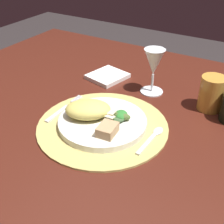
{
  "coord_description": "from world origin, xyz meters",
  "views": [
    {
      "loc": [
        0.39,
        -0.65,
        1.22
      ],
      "look_at": [
        0.03,
        -0.05,
        0.77
      ],
      "focal_mm": 47.33,
      "sensor_mm": 36.0,
      "label": 1
    }
  ],
  "objects_px": {
    "amber_tumbler": "(212,93)",
    "dining_table": "(112,146)",
    "dinner_plate": "(103,122)",
    "spoon": "(154,136)",
    "wine_glass": "(154,64)",
    "fork": "(63,109)",
    "napkin": "(107,76)"
  },
  "relations": [
    {
      "from": "spoon",
      "to": "napkin",
      "type": "height_order",
      "value": "napkin"
    },
    {
      "from": "napkin",
      "to": "wine_glass",
      "type": "height_order",
      "value": "wine_glass"
    },
    {
      "from": "wine_glass",
      "to": "dining_table",
      "type": "bearing_deg",
      "value": -112.49
    },
    {
      "from": "dinner_plate",
      "to": "napkin",
      "type": "relative_size",
      "value": 1.94
    },
    {
      "from": "dining_table",
      "to": "amber_tumbler",
      "type": "bearing_deg",
      "value": 29.48
    },
    {
      "from": "napkin",
      "to": "amber_tumbler",
      "type": "distance_m",
      "value": 0.37
    },
    {
      "from": "spoon",
      "to": "napkin",
      "type": "distance_m",
      "value": 0.37
    },
    {
      "from": "dinner_plate",
      "to": "napkin",
      "type": "distance_m",
      "value": 0.3
    },
    {
      "from": "wine_glass",
      "to": "amber_tumbler",
      "type": "relative_size",
      "value": 1.42
    },
    {
      "from": "napkin",
      "to": "dining_table",
      "type": "bearing_deg",
      "value": -53.99
    },
    {
      "from": "amber_tumbler",
      "to": "dining_table",
      "type": "bearing_deg",
      "value": -150.52
    },
    {
      "from": "napkin",
      "to": "spoon",
      "type": "bearing_deg",
      "value": -39.69
    },
    {
      "from": "spoon",
      "to": "fork",
      "type": "bearing_deg",
      "value": -175.84
    },
    {
      "from": "fork",
      "to": "napkin",
      "type": "height_order",
      "value": "napkin"
    },
    {
      "from": "dinner_plate",
      "to": "spoon",
      "type": "distance_m",
      "value": 0.14
    },
    {
      "from": "dinner_plate",
      "to": "spoon",
      "type": "bearing_deg",
      "value": 9.34
    },
    {
      "from": "wine_glass",
      "to": "fork",
      "type": "bearing_deg",
      "value": -125.23
    },
    {
      "from": "dinner_plate",
      "to": "fork",
      "type": "height_order",
      "value": "dinner_plate"
    },
    {
      "from": "fork",
      "to": "spoon",
      "type": "xyz_separation_m",
      "value": [
        0.28,
        0.02,
        0.0
      ]
    },
    {
      "from": "fork",
      "to": "wine_glass",
      "type": "height_order",
      "value": "wine_glass"
    },
    {
      "from": "spoon",
      "to": "wine_glass",
      "type": "height_order",
      "value": "wine_glass"
    },
    {
      "from": "amber_tumbler",
      "to": "fork",
      "type": "bearing_deg",
      "value": -146.63
    },
    {
      "from": "spoon",
      "to": "dining_table",
      "type": "bearing_deg",
      "value": 155.64
    },
    {
      "from": "fork",
      "to": "spoon",
      "type": "relative_size",
      "value": 1.25
    },
    {
      "from": "wine_glass",
      "to": "dinner_plate",
      "type": "bearing_deg",
      "value": -97.61
    },
    {
      "from": "dining_table",
      "to": "amber_tumbler",
      "type": "relative_size",
      "value": 12.91
    },
    {
      "from": "dinner_plate",
      "to": "wine_glass",
      "type": "height_order",
      "value": "wine_glass"
    },
    {
      "from": "wine_glass",
      "to": "spoon",
      "type": "bearing_deg",
      "value": -64.36
    },
    {
      "from": "amber_tumbler",
      "to": "spoon",
      "type": "bearing_deg",
      "value": -110.52
    },
    {
      "from": "napkin",
      "to": "amber_tumbler",
      "type": "height_order",
      "value": "amber_tumbler"
    },
    {
      "from": "spoon",
      "to": "wine_glass",
      "type": "bearing_deg",
      "value": 115.64
    },
    {
      "from": "dinner_plate",
      "to": "amber_tumbler",
      "type": "relative_size",
      "value": 2.32
    }
  ]
}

